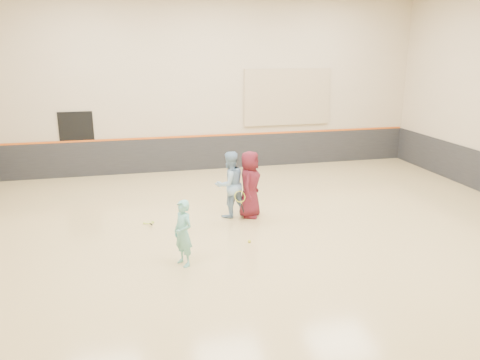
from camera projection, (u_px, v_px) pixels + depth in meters
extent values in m
cube|color=tan|center=(255.00, 233.00, 11.29)|extent=(15.00, 12.00, 0.20)
cube|color=#C8B492|center=(210.00, 84.00, 16.05)|extent=(15.00, 0.02, 6.00)
cube|color=#C8B492|center=(411.00, 172.00, 4.81)|extent=(15.00, 0.02, 6.00)
cube|color=#232326|center=(211.00, 153.00, 16.68)|extent=(14.90, 0.04, 1.20)
cube|color=#D85914|center=(211.00, 136.00, 16.50)|extent=(14.90, 0.03, 0.06)
cube|color=tan|center=(287.00, 97.00, 16.76)|extent=(3.20, 0.08, 2.00)
cube|color=black|center=(78.00, 145.00, 15.54)|extent=(1.10, 0.05, 2.20)
imported|color=#6CBCB2|center=(183.00, 233.00, 9.27)|extent=(0.52, 0.59, 1.36)
imported|color=#82A8CA|center=(230.00, 184.00, 11.93)|extent=(1.02, 0.91, 1.71)
imported|color=#581420|center=(250.00, 184.00, 11.92)|extent=(0.88, 1.00, 1.73)
sphere|color=yellow|center=(249.00, 241.00, 10.50)|extent=(0.07, 0.07, 0.07)
sphere|color=gold|center=(256.00, 176.00, 11.83)|extent=(0.07, 0.07, 0.07)
sphere|color=yellow|center=(256.00, 204.00, 13.00)|extent=(0.07, 0.07, 0.07)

